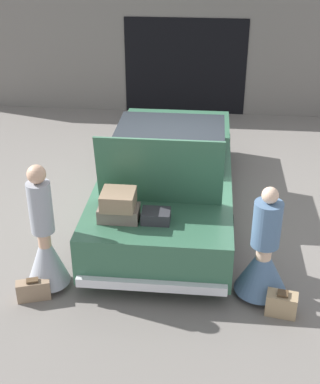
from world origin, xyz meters
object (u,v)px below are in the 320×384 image
Objects in this scene: suitcase_beside_right_person at (281,304)px; suitcase_beside_left_person at (34,290)px; car at (168,175)px; person_right at (263,259)px; person_left at (45,245)px.

suitcase_beside_left_person is at bearing -179.58° from suitcase_beside_right_person.
person_right is at bearing -56.97° from car.
person_right is (1.37, -2.10, -0.05)m from car.
person_left is at bearing -121.48° from car.
suitcase_beside_left_person is at bearing 97.09° from person_right.
car is 2.93m from suitcase_beside_left_person.
person_right is at bearing 98.13° from person_left.
person_left reaches higher than suitcase_beside_right_person.
person_left is at bearing 175.16° from suitcase_beside_right_person.
person_left reaches higher than suitcase_beside_left_person.
person_right is 0.58m from suitcase_beside_right_person.
person_right is (2.72, 0.12, -0.09)m from person_left.
suitcase_beside_right_person reaches higher than suitcase_beside_left_person.
person_left is at bearing 91.75° from person_right.
car is at bearing 59.28° from suitcase_beside_left_person.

